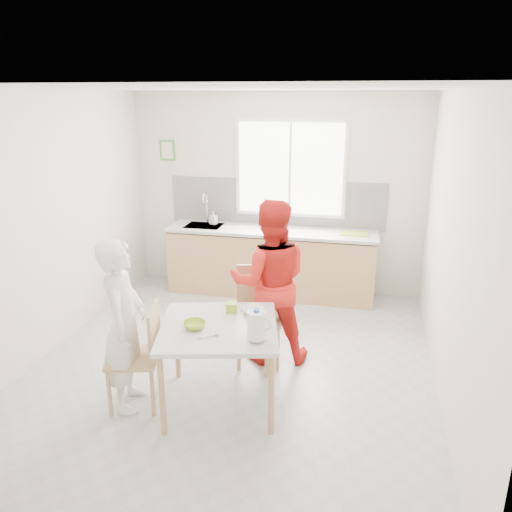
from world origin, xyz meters
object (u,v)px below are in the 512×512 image
Objects in this scene: person_white at (124,325)px; wine_bottle_b at (284,218)px; chair_left at (141,352)px; milk_jug at (257,325)px; dining_table at (219,334)px; bowl_green at (195,325)px; wine_bottle_a at (265,216)px; chair_far at (258,309)px; person_red at (270,282)px; bowl_white at (253,311)px.

wine_bottle_b is (0.87, 2.91, 0.30)m from person_white.
milk_jug is (1.04, -0.04, 0.39)m from chair_left.
wine_bottle_b reaches higher than dining_table.
dining_table is 1.29× the size of chair_left.
bowl_green is 0.58m from milk_jug.
chair_left is 3.03m from wine_bottle_b.
milk_jug is 2.94m from wine_bottle_b.
milk_jug is at bearing -79.39° from wine_bottle_a.
dining_table is at bearing 27.74° from bowl_green.
wine_bottle_a is (-0.31, 1.86, 0.54)m from chair_far.
chair_left is at bearing -166.30° from dining_table.
chair_far is (0.80, 1.04, 0.03)m from chair_left.
person_red is 5.65× the size of wine_bottle_b.
dining_table is 0.23m from bowl_green.
bowl_green is 0.58m from bowl_white.
person_red reaches higher than wine_bottle_a.
chair_left is 1.11m from milk_jug.
wine_bottle_a is (0.01, 2.84, 0.29)m from bowl_green.
dining_table is 0.48m from milk_jug.
person_white is 1.52m from person_red.
dining_table is at bearing -91.84° from wine_bottle_b.
bowl_white is (-0.03, -0.58, -0.06)m from person_red.
bowl_white is 0.54m from milk_jug.
dining_table is 0.91m from chair_far.
bowl_white is 0.60× the size of wine_bottle_a.
milk_jug is (0.56, -0.10, 0.11)m from bowl_green.
person_white is at bearing 32.35° from person_red.
person_red is at bearing -84.37° from wine_bottle_b.
person_white is at bearing -153.56° from bowl_white.
wine_bottle_a is at bearing 99.40° from bowl_white.
person_white reaches higher than bowl_white.
chair_far is at bearing -80.40° from wine_bottle_a.
wine_bottle_a is (-0.44, 1.85, 0.23)m from person_red.
person_red is 8.76× the size of bowl_white.
wine_bottle_a reaches higher than chair_far.
chair_left is 3.10× the size of wine_bottle_b.
wine_bottle_b is (-0.18, 1.82, 0.22)m from person_red.
wine_bottle_b is (0.26, -0.02, -0.01)m from wine_bottle_a.
dining_table is 1.22× the size of chair_far.
bowl_white is (0.41, 0.41, -0.01)m from bowl_green.
milk_jug is 3.00m from wine_bottle_a.
dining_table is 2.75m from wine_bottle_b.
person_red is 1.91m from wine_bottle_a.
wine_bottle_a reaches higher than chair_left.
dining_table is at bearing -113.00° from chair_far.
person_white reaches higher than dining_table.
milk_jug is 0.80× the size of wine_bottle_a.
chair_left is at bearing 164.36° from milk_jug.
wine_bottle_b is at bearing -30.34° from person_white.
chair_far is at bearing -6.81° from person_red.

